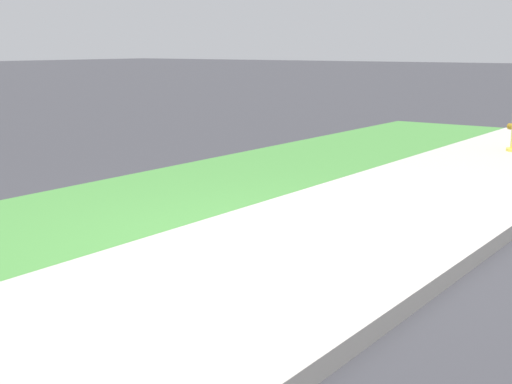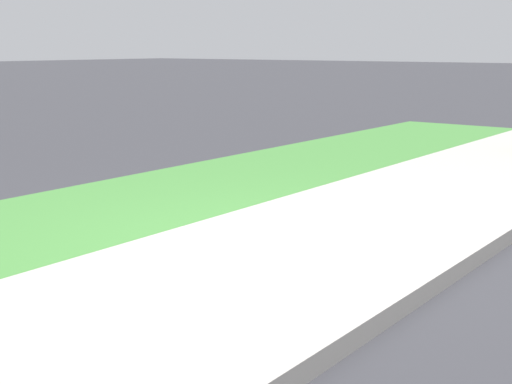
{
  "view_description": "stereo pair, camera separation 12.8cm",
  "coord_description": "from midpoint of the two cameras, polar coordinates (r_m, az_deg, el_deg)",
  "views": [
    {
      "loc": [
        -4.2,
        -2.72,
        1.47
      ],
      "look_at": [
        0.04,
        0.3,
        0.4
      ],
      "focal_mm": 50.0,
      "sensor_mm": 36.0,
      "label": 1
    },
    {
      "loc": [
        -4.12,
        -2.82,
        1.47
      ],
      "look_at": [
        0.04,
        0.3,
        0.4
      ],
      "focal_mm": 50.0,
      "sensor_mm": 36.0,
      "label": 2
    }
  ],
  "objects": [
    {
      "name": "grass_verge",
      "position": [
        6.61,
        -12.55,
        -1.49
      ],
      "size": [
        18.0,
        2.13,
        0.01
      ],
      "primitive_type": "cube",
      "color": "#47893D",
      "rests_on": "ground"
    },
    {
      "name": "sidewalk_pavement",
      "position": [
        5.21,
        3.14,
        -4.73
      ],
      "size": [
        18.0,
        2.17,
        0.01
      ],
      "primitive_type": "cube",
      "color": "#BCB7AD",
      "rests_on": "ground"
    },
    {
      "name": "ground_plane",
      "position": [
        5.21,
        3.14,
        -4.79
      ],
      "size": [
        120.0,
        120.0,
        0.0
      ],
      "primitive_type": "plane",
      "color": "#38383D"
    },
    {
      "name": "street_curb",
      "position": [
        4.68,
        15.2,
        -6.35
      ],
      "size": [
        18.0,
        0.16,
        0.12
      ],
      "primitive_type": "cube",
      "color": "#BCB7AD",
      "rests_on": "ground"
    }
  ]
}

